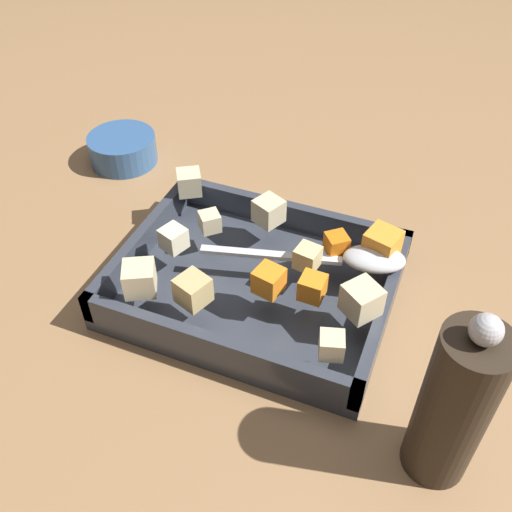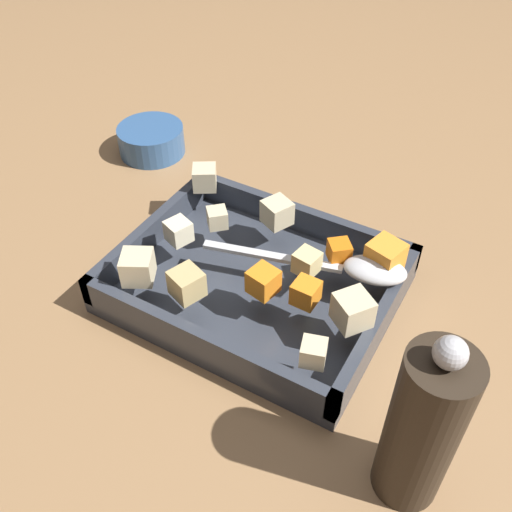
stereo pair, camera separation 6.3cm
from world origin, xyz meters
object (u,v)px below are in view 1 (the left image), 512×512
Objects in this scene: baking_dish at (256,285)px; small_prep_bowl at (123,149)px; serving_spoon at (361,258)px; pepper_mill at (454,406)px.

baking_dish is 0.34m from small_prep_bowl.
serving_spoon reaches higher than baking_dish.
pepper_mill is at bearing -30.25° from baking_dish.
pepper_mill is at bearing -31.36° from small_prep_bowl.
small_prep_bowl is (-0.51, 0.31, -0.07)m from pepper_mill.
serving_spoon is 2.27× the size of small_prep_bowl.
serving_spoon is at bearing 20.70° from baking_dish.
baking_dish reaches higher than small_prep_bowl.
serving_spoon is 1.16× the size of pepper_mill.
small_prep_bowl is at bearing 147.78° from baking_dish.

